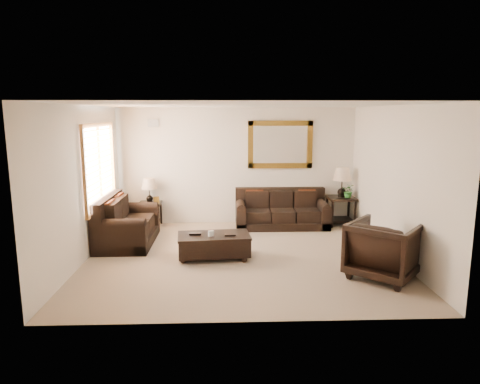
{
  "coord_description": "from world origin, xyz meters",
  "views": [
    {
      "loc": [
        -0.29,
        -7.43,
        2.55
      ],
      "look_at": [
        0.01,
        0.6,
        1.08
      ],
      "focal_mm": 32.0,
      "sensor_mm": 36.0,
      "label": 1
    }
  ],
  "objects_px": {
    "end_table_left": "(150,195)",
    "armchair": "(384,247)",
    "coffee_table": "(214,243)",
    "end_table_right": "(342,188)",
    "sofa": "(281,213)",
    "loveseat": "(124,226)"
  },
  "relations": [
    {
      "from": "end_table_left",
      "to": "armchair",
      "type": "relative_size",
      "value": 1.12
    },
    {
      "from": "sofa",
      "to": "coffee_table",
      "type": "height_order",
      "value": "sofa"
    },
    {
      "from": "end_table_right",
      "to": "sofa",
      "type": "bearing_deg",
      "value": -177.24
    },
    {
      "from": "end_table_right",
      "to": "coffee_table",
      "type": "bearing_deg",
      "value": -142.45
    },
    {
      "from": "end_table_left",
      "to": "end_table_right",
      "type": "relative_size",
      "value": 0.83
    },
    {
      "from": "loveseat",
      "to": "end_table_left",
      "type": "height_order",
      "value": "end_table_left"
    },
    {
      "from": "end_table_left",
      "to": "end_table_right",
      "type": "distance_m",
      "value": 4.41
    },
    {
      "from": "sofa",
      "to": "loveseat",
      "type": "relative_size",
      "value": 1.22
    },
    {
      "from": "sofa",
      "to": "coffee_table",
      "type": "relative_size",
      "value": 1.56
    },
    {
      "from": "sofa",
      "to": "end_table_left",
      "type": "distance_m",
      "value": 3.04
    },
    {
      "from": "sofa",
      "to": "armchair",
      "type": "relative_size",
      "value": 2.08
    },
    {
      "from": "loveseat",
      "to": "coffee_table",
      "type": "xyz_separation_m",
      "value": [
        1.8,
        -0.96,
        -0.08
      ]
    },
    {
      "from": "end_table_left",
      "to": "armchair",
      "type": "bearing_deg",
      "value": -38.19
    },
    {
      "from": "end_table_right",
      "to": "armchair",
      "type": "xyz_separation_m",
      "value": [
        -0.21,
        -3.25,
        -0.38
      ]
    },
    {
      "from": "end_table_left",
      "to": "sofa",
      "type": "bearing_deg",
      "value": -2.24
    },
    {
      "from": "sofa",
      "to": "end_table_right",
      "type": "distance_m",
      "value": 1.51
    },
    {
      "from": "coffee_table",
      "to": "armchair",
      "type": "height_order",
      "value": "armchair"
    },
    {
      "from": "coffee_table",
      "to": "armchair",
      "type": "relative_size",
      "value": 1.33
    },
    {
      "from": "sofa",
      "to": "loveseat",
      "type": "distance_m",
      "value": 3.51
    },
    {
      "from": "armchair",
      "to": "loveseat",
      "type": "bearing_deg",
      "value": 16.97
    },
    {
      "from": "coffee_table",
      "to": "armchair",
      "type": "xyz_separation_m",
      "value": [
        2.69,
        -1.03,
        0.23
      ]
    },
    {
      "from": "sofa",
      "to": "end_table_left",
      "type": "bearing_deg",
      "value": 177.76
    }
  ]
}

